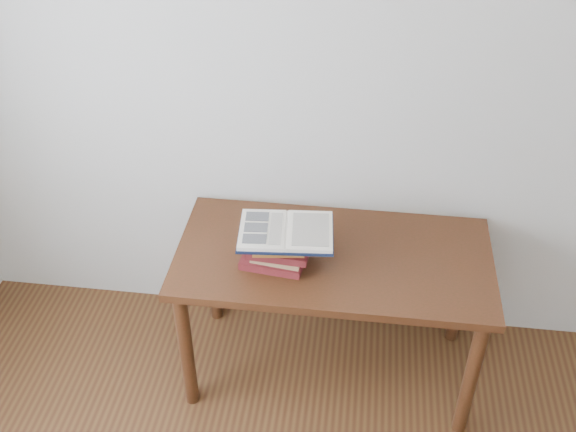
# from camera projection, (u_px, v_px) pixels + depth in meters

# --- Properties ---
(room_shell) EXTENTS (3.54, 3.54, 2.62)m
(room_shell) POSITION_uv_depth(u_px,v_px,m) (223.00, 355.00, 1.11)
(room_shell) COLOR beige
(room_shell) RESTS_ON ground
(desk) EXTENTS (1.29, 0.65, 0.69)m
(desk) POSITION_uv_depth(u_px,v_px,m) (333.00, 273.00, 2.81)
(desk) COLOR #482112
(desk) RESTS_ON ground
(book_stack) EXTENTS (0.29, 0.21, 0.15)m
(book_stack) POSITION_uv_depth(u_px,v_px,m) (277.00, 248.00, 2.67)
(book_stack) COLOR maroon
(book_stack) RESTS_ON desk
(open_book) EXTENTS (0.39, 0.28, 0.03)m
(open_book) POSITION_uv_depth(u_px,v_px,m) (286.00, 231.00, 2.60)
(open_book) COLOR black
(open_book) RESTS_ON book_stack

